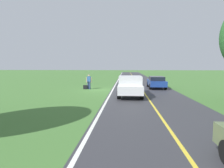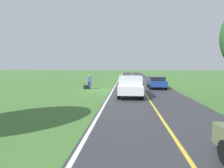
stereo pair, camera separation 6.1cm
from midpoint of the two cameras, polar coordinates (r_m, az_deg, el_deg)
The scene contains 8 objects.
ground_plane at distance 20.95m, azimuth -3.34°, elevation -1.79°, with size 200.00×200.00×0.00m, color #427033.
road_surface at distance 20.84m, azimuth 9.39°, elevation -1.89°, with size 6.93×120.00×0.00m, color #333338.
lane_edge_line at distance 20.81m, azimuth 0.34°, elevation -1.82°, with size 0.16×117.60×0.00m, color silver.
lane_centre_line at distance 20.84m, azimuth 9.39°, elevation -1.88°, with size 0.14×117.60×0.00m, color gold.
hitchhiker_walking at distance 21.72m, azimuth -6.81°, elevation 1.04°, with size 0.62×0.51×1.75m.
suitcase_carried at distance 21.80m, azimuth -7.91°, elevation -0.94°, with size 0.20×0.46×0.46m, color black.
pickup_truck_passing at distance 16.49m, azimuth 5.61°, elevation -0.40°, with size 2.10×5.40×1.82m.
sedan_near_oncoming at distance 23.13m, azimuth 13.45°, elevation 0.63°, with size 2.00×4.44×1.41m.
Camera 2 is at (-2.85, 20.59, 2.65)m, focal length 30.17 mm.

